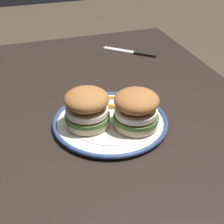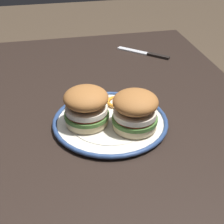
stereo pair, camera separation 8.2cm
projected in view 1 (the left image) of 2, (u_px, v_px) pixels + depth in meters
The scene contains 7 objects.
dining_table at pixel (112, 153), 0.96m from camera, with size 1.42×0.91×0.71m.
dinner_plate at pixel (112, 121), 0.92m from camera, with size 0.31×0.31×0.02m.
sandwich_half_left at pixel (136, 109), 0.87m from camera, with size 0.15×0.15×0.10m.
sandwich_half_right at pixel (87, 107), 0.87m from camera, with size 0.13×0.13×0.10m.
orange_peel_curled at pixel (113, 102), 0.99m from camera, with size 0.08×0.08×0.01m.
orange_peel_strip_long at pixel (129, 101), 0.99m from camera, with size 0.05×0.07×0.01m.
table_knife at pixel (133, 53), 1.34m from camera, with size 0.16×0.18×0.01m.
Camera 1 is at (-0.71, 0.23, 1.24)m, focal length 54.66 mm.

